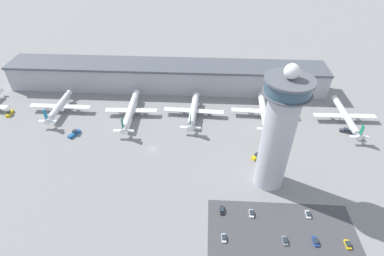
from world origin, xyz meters
name	(u,v)px	position (x,y,z in m)	size (l,w,h in m)	color
ground_plane	(153,149)	(0.00, 0.00, 0.00)	(1000.00, 1000.00, 0.00)	gray
terminal_building	(167,76)	(0.00, 70.00, 9.83)	(229.79, 25.00, 19.46)	#A3A8B2
control_tower	(278,132)	(62.12, -20.87, 31.95)	(20.21, 20.21, 64.61)	#ADB2BC
parking_lot_surface	(284,241)	(64.23, -54.57, 0.00)	(64.00, 40.00, 0.01)	#424247
airplane_gate_bravo	(59,106)	(-67.52, 33.84, 4.63)	(40.84, 36.16, 13.22)	silver
airplane_gate_charlie	(131,110)	(-19.22, 31.85, 4.51)	(33.97, 45.91, 13.80)	white
airplane_gate_delta	(194,111)	(21.69, 34.19, 4.19)	(39.50, 39.58, 13.81)	silver
airplane_gate_echo	(264,111)	(67.20, 35.61, 4.44)	(41.55, 40.83, 13.46)	white
airplane_gate_foxtrot	(346,116)	(118.53, 33.07, 4.48)	(39.13, 44.24, 12.68)	silver
service_truck_catering	(347,131)	(116.26, 21.86, 1.00)	(8.39, 4.56, 2.87)	black
service_truck_fuel	(258,156)	(59.27, -3.68, 1.07)	(8.02, 6.70, 3.08)	black
service_truck_baggage	(10,113)	(-100.20, 29.13, 1.11)	(2.88, 7.29, 3.19)	black
service_truck_water	(74,134)	(-49.37, 10.25, 1.05)	(6.02, 8.47, 3.03)	black
car_red_hatchback	(251,213)	(51.85, -41.79, 0.62)	(1.90, 4.34, 1.58)	black
car_black_suv	(285,241)	(64.49, -54.61, 0.53)	(2.10, 4.44, 1.37)	black
car_maroon_suv	(222,210)	(38.61, -40.68, 0.57)	(1.81, 4.70, 1.47)	black
car_grey_coupe	(348,244)	(90.12, -55.01, 0.59)	(1.91, 4.30, 1.52)	black
car_silver_sedan	(316,241)	(77.25, -54.28, 0.55)	(2.03, 4.81, 1.42)	black
car_blue_compact	(308,214)	(77.50, -40.83, 0.54)	(1.90, 4.26, 1.40)	black
car_white_wagon	(224,238)	(38.98, -54.85, 0.55)	(2.04, 4.22, 1.42)	black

